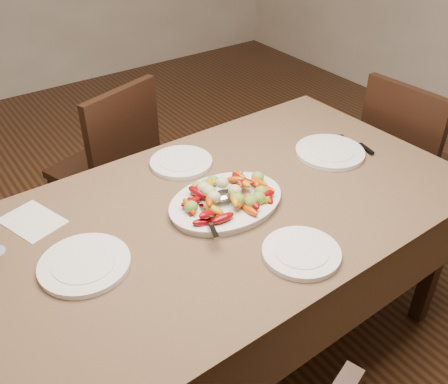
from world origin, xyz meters
name	(u,v)px	position (x,y,z in m)	size (l,w,h in m)	color
floor	(232,289)	(0.00, 0.00, 0.00)	(6.00, 6.00, 0.00)	#382011
dining_table	(224,282)	(-0.22, -0.25, 0.38)	(1.84, 1.04, 0.76)	brown
chair_far	(103,169)	(-0.32, 0.69, 0.47)	(0.42, 0.42, 0.95)	black
chair_right	(413,165)	(1.00, -0.20, 0.47)	(0.42, 0.42, 0.95)	black
serving_platter	(226,203)	(-0.22, -0.25, 0.77)	(0.42, 0.31, 0.02)	white
roasted_vegetables	(226,190)	(-0.22, -0.25, 0.83)	(0.35, 0.23, 0.09)	#7B0407
serving_spoon	(217,206)	(-0.28, -0.29, 0.81)	(0.28, 0.06, 0.03)	#9EA0A8
plate_left	(85,264)	(-0.75, -0.25, 0.77)	(0.28, 0.28, 0.02)	white
plate_right	(330,152)	(0.35, -0.20, 0.77)	(0.29, 0.29, 0.02)	white
plate_far	(181,162)	(-0.20, 0.09, 0.77)	(0.25, 0.25, 0.02)	white
plate_near	(301,253)	(-0.18, -0.60, 0.77)	(0.25, 0.25, 0.02)	white
menu_card	(32,221)	(-0.81, 0.07, 0.76)	(0.15, 0.21, 0.00)	silver
table_knife	(358,146)	(0.49, -0.23, 0.76)	(0.02, 0.20, 0.01)	#9EA0A8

